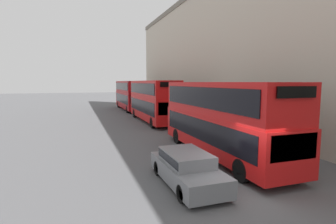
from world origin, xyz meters
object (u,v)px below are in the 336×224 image
(car_dark_sedan, at_px, (187,167))
(pedestrian, at_px, (148,106))
(bus_second_in_queue, at_px, (153,99))
(bus_third_in_queue, at_px, (130,94))
(bus_leading, at_px, (221,116))

(car_dark_sedan, xyz_separation_m, pedestrian, (5.49, 27.02, 0.02))
(bus_second_in_queue, height_order, bus_third_in_queue, bus_third_in_queue)
(pedestrian, bearing_deg, bus_leading, -94.99)
(car_dark_sedan, relative_size, pedestrian, 2.77)
(bus_leading, distance_m, pedestrian, 24.01)
(bus_leading, distance_m, car_dark_sedan, 4.90)
(bus_third_in_queue, bearing_deg, bus_leading, -90.00)
(bus_third_in_queue, distance_m, pedestrian, 3.66)
(bus_leading, xyz_separation_m, bus_third_in_queue, (-0.00, 26.39, 0.08))
(car_dark_sedan, bearing_deg, bus_third_in_queue, 83.44)
(bus_second_in_queue, relative_size, car_dark_sedan, 2.43)
(bus_second_in_queue, distance_m, bus_third_in_queue, 12.62)
(bus_third_in_queue, height_order, pedestrian, bus_third_in_queue)
(bus_third_in_queue, bearing_deg, car_dark_sedan, -96.56)
(bus_leading, bearing_deg, car_dark_sedan, -137.17)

